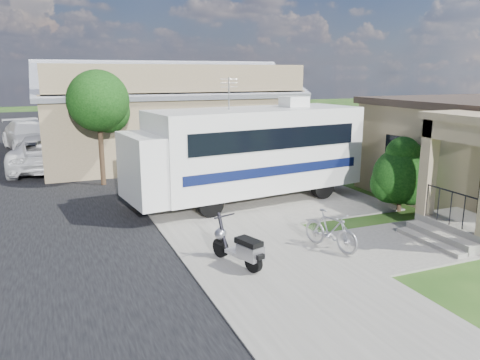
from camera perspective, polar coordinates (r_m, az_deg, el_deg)
name	(u,v)px	position (r m, az deg, el deg)	size (l,w,h in m)	color
ground	(294,246)	(12.44, 6.59, -8.05)	(120.00, 120.00, 0.00)	#173B10
street_slab	(4,188)	(20.69, -26.81, -0.84)	(9.00, 80.00, 0.02)	black
sidewalk_slab	(166,174)	(21.14, -9.04, 0.74)	(4.00, 80.00, 0.06)	slate
driveway_slab	(270,198)	(16.89, 3.69, -2.23)	(7.00, 6.00, 0.05)	slate
walk_slab	(411,243)	(13.36, 20.16, -7.17)	(4.00, 3.00, 0.05)	slate
warehouse	(165,121)	(24.88, -9.11, 7.13)	(12.50, 8.40, 5.04)	#746448
street_tree_a	(101,104)	(19.32, -16.60, 8.88)	(2.44, 2.40, 4.58)	black
street_tree_b	(81,91)	(29.27, -18.76, 10.22)	(2.44, 2.40, 4.73)	black
street_tree_c	(73,91)	(38.26, -19.70, 10.20)	(2.44, 2.40, 4.42)	black
motorhome	(248,150)	(16.23, 1.00, 3.67)	(8.55, 3.63, 4.25)	silver
shrub	(402,173)	(16.04, 19.09, 0.79)	(2.01, 1.92, 2.46)	black
scooter	(240,248)	(10.89, -0.02, -8.28)	(0.84, 1.66, 1.12)	black
bicycle	(331,232)	(12.10, 10.98, -6.30)	(0.47, 1.66, 1.00)	#96959C
pickup_truck	(44,152)	(23.68, -22.78, 3.15)	(2.74, 5.94, 1.65)	white
van	(30,136)	(29.95, -24.24, 4.94)	(2.41, 5.94, 1.72)	white
garden_hose	(418,230)	(14.21, 20.88, -5.73)	(0.43, 0.43, 0.19)	#125C17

